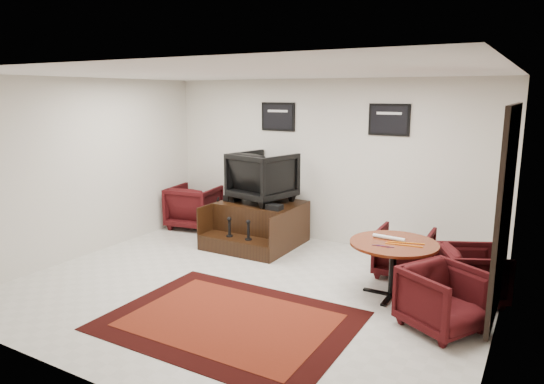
{
  "coord_description": "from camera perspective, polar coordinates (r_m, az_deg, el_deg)",
  "views": [
    {
      "loc": [
        3.31,
        -5.11,
        2.56
      ],
      "look_at": [
        -0.12,
        0.9,
        1.14
      ],
      "focal_mm": 32.0,
      "sensor_mm": 36.0,
      "label": 1
    }
  ],
  "objects": [
    {
      "name": "paper_roll",
      "position": [
        6.4,
        13.59,
        -5.25
      ],
      "size": [
        0.42,
        0.08,
        0.05
      ],
      "primitive_type": "cylinder",
      "rotation": [
        0.0,
        1.57,
        -0.07
      ],
      "color": "silver",
      "rests_on": "meeting_table"
    },
    {
      "name": "umbrella_hooked",
      "position": [
        8.83,
        -5.67,
        -2.64
      ],
      "size": [
        0.3,
        0.11,
        0.8
      ],
      "primitive_type": null,
      "color": "black",
      "rests_on": "ground"
    },
    {
      "name": "ground",
      "position": [
        6.61,
        -3.01,
        -11.25
      ],
      "size": [
        6.0,
        6.0,
        0.0
      ],
      "primitive_type": "plane",
      "color": "beige",
      "rests_on": "ground"
    },
    {
      "name": "meeting_table",
      "position": [
        6.34,
        14.11,
        -6.52
      ],
      "size": [
        1.1,
        1.1,
        0.72
      ],
      "color": "#4B180A",
      "rests_on": "ground"
    },
    {
      "name": "armchair_side",
      "position": [
        9.47,
        -9.1,
        -1.47
      ],
      "size": [
        1.0,
        0.95,
        0.9
      ],
      "primitive_type": "imported",
      "rotation": [
        0.0,
        0.0,
        3.3
      ],
      "color": "black",
      "rests_on": "ground"
    },
    {
      "name": "shine_chair",
      "position": [
        8.31,
        -1.09,
        2.09
      ],
      "size": [
        1.1,
        1.06,
        0.96
      ],
      "primitive_type": "imported",
      "rotation": [
        0.0,
        0.0,
        2.91
      ],
      "color": "black",
      "rests_on": "shine_podium"
    },
    {
      "name": "umbrella_black",
      "position": [
        8.61,
        -6.92,
        -2.98
      ],
      "size": [
        0.31,
        0.11,
        0.82
      ],
      "primitive_type": null,
      "color": "black",
      "rests_on": "ground"
    },
    {
      "name": "room_shell",
      "position": [
        6.04,
        0.7,
        4.18
      ],
      "size": [
        6.02,
        5.02,
        2.81
      ],
      "color": "beige",
      "rests_on": "ground"
    },
    {
      "name": "shine_podium",
      "position": [
        8.38,
        -1.58,
        -3.88
      ],
      "size": [
        1.39,
        1.43,
        0.71
      ],
      "color": "black",
      "rests_on": "ground"
    },
    {
      "name": "table_chair_window",
      "position": [
        6.61,
        22.52,
        -8.65
      ],
      "size": [
        0.93,
        0.96,
        0.75
      ],
      "primitive_type": "imported",
      "rotation": [
        0.0,
        0.0,
        2.01
      ],
      "color": "black",
      "rests_on": "ground"
    },
    {
      "name": "shoes_pair",
      "position": [
        8.51,
        -4.63,
        -0.66
      ],
      "size": [
        0.23,
        0.28,
        0.1
      ],
      "color": "black",
      "rests_on": "shine_podium"
    },
    {
      "name": "polish_kit",
      "position": [
        7.81,
        0.28,
        -1.78
      ],
      "size": [
        0.26,
        0.18,
        0.09
      ],
      "primitive_type": "cube",
      "rotation": [
        0.0,
        0.0,
        -0.04
      ],
      "color": "black",
      "rests_on": "shine_podium"
    },
    {
      "name": "table_clutter",
      "position": [
        6.24,
        14.98,
        -5.95
      ],
      "size": [
        0.57,
        0.37,
        0.01
      ],
      "color": "orange",
      "rests_on": "meeting_table"
    },
    {
      "name": "table_chair_corner",
      "position": [
        5.71,
        19.51,
        -11.47
      ],
      "size": [
        0.99,
        1.01,
        0.78
      ],
      "primitive_type": "imported",
      "rotation": [
        0.0,
        0.0,
        1.05
      ],
      "color": "black",
      "rests_on": "ground"
    },
    {
      "name": "table_chair_back",
      "position": [
        7.17,
        15.28,
        -6.56
      ],
      "size": [
        0.76,
        0.72,
        0.76
      ],
      "primitive_type": "imported",
      "rotation": [
        0.0,
        0.0,
        3.17
      ],
      "color": "black",
      "rests_on": "ground"
    },
    {
      "name": "area_rug",
      "position": [
        5.76,
        -4.96,
        -14.83
      ],
      "size": [
        2.74,
        2.06,
        0.01
      ],
      "color": "black",
      "rests_on": "ground"
    }
  ]
}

